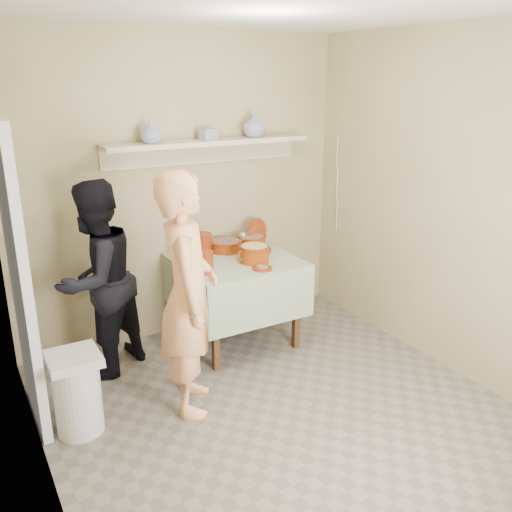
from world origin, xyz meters
TOP-DOWN VIEW (x-y plane):
  - ground at (0.00, 0.00)m, footprint 3.50×3.50m
  - tile_panel at (-1.46, 0.95)m, footprint 0.06×0.70m
  - plate_stack_a at (-0.07, 1.56)m, footprint 0.16×0.16m
  - plate_stack_b at (0.09, 1.55)m, footprint 0.15×0.15m
  - bowl_stack at (-0.06, 1.20)m, footprint 0.13×0.13m
  - empty_bowl at (-0.04, 1.36)m, footprint 0.19×0.19m
  - propped_lid at (0.64, 1.57)m, footprint 0.24×0.14m
  - vase_right at (0.63, 1.61)m, footprint 0.25×0.25m
  - vase_left at (-0.31, 1.61)m, footprint 0.24×0.24m
  - ceramic_box at (0.19, 1.63)m, footprint 0.15×0.13m
  - person_cook at (-0.49, 0.56)m, footprint 0.61×0.72m
  - person_helper at (-0.90, 1.34)m, footprint 0.94×0.89m
  - room_shell at (0.00, 0.00)m, footprint 3.04×3.54m
  - serving_table at (0.25, 1.28)m, footprint 0.97×0.97m
  - cazuela_meat_a at (0.28, 1.51)m, footprint 0.30×0.30m
  - cazuela_meat_b at (0.54, 1.52)m, footprint 0.28×0.28m
  - ladle at (0.48, 1.54)m, footprint 0.08×0.26m
  - cazuela_rice at (0.35, 1.12)m, footprint 0.33×0.25m
  - front_plate at (0.31, 0.92)m, footprint 0.16×0.16m
  - wall_shelf at (0.20, 1.65)m, footprint 1.80×0.25m
  - trash_bin at (-1.25, 0.64)m, footprint 0.32×0.32m
  - electrical_cord at (1.47, 1.48)m, footprint 0.01×0.05m

SIDE VIEW (x-z plane):
  - ground at x=0.00m, z-range 0.00..0.00m
  - trash_bin at x=-1.25m, z-range 0.00..0.56m
  - serving_table at x=0.25m, z-range 0.26..1.02m
  - person_helper at x=-0.90m, z-range 0.00..1.52m
  - front_plate at x=0.31m, z-range 0.76..0.78m
  - empty_bowl at x=-0.04m, z-range 0.76..0.82m
  - cazuela_meat_a at x=0.28m, z-range 0.77..0.87m
  - cazuela_meat_b at x=0.54m, z-range 0.77..0.87m
  - bowl_stack at x=-0.06m, z-range 0.76..0.89m
  - person_cook at x=-0.49m, z-range 0.00..1.67m
  - cazuela_rice at x=0.35m, z-range 0.77..0.92m
  - plate_stack_b at x=0.09m, z-range 0.76..0.94m
  - plate_stack_a at x=-0.07m, z-range 0.76..0.98m
  - ladle at x=0.48m, z-range 0.78..0.97m
  - propped_lid at x=0.64m, z-range 0.76..1.00m
  - tile_panel at x=-1.46m, z-range 0.00..2.00m
  - electrical_cord at x=1.47m, z-range 0.80..1.70m
  - room_shell at x=0.00m, z-range 0.30..2.92m
  - wall_shelf at x=0.20m, z-range 1.57..1.78m
  - ceramic_box at x=0.19m, z-range 1.72..1.81m
  - vase_left at x=-0.31m, z-range 1.72..1.90m
  - vase_right at x=0.63m, z-range 1.72..1.93m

